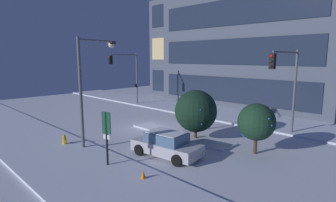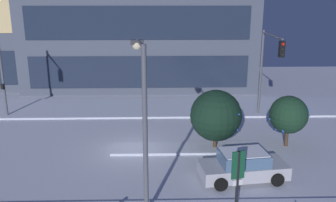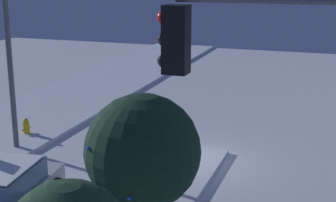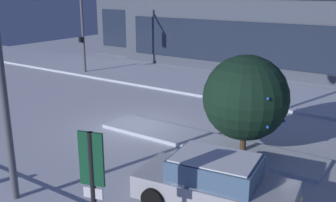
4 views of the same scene
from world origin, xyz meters
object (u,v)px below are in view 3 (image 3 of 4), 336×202
(street_lamp_arched, at_px, (29,25))
(fire_hydrant, at_px, (26,128))
(car_near, at_px, (3,194))
(decorated_tree_left_of_median, at_px, (143,152))

(street_lamp_arched, distance_m, fire_hydrant, 4.75)
(fire_hydrant, bearing_deg, street_lamp_arched, 45.92)
(car_near, relative_size, decorated_tree_left_of_median, 1.25)
(fire_hydrant, height_order, decorated_tree_left_of_median, decorated_tree_left_of_median)
(car_near, xyz_separation_m, street_lamp_arched, (-4.82, -2.09, 3.98))
(decorated_tree_left_of_median, bearing_deg, fire_hydrant, -126.37)
(decorated_tree_left_of_median, bearing_deg, car_near, -77.58)
(car_near, bearing_deg, fire_hydrant, -158.10)
(street_lamp_arched, height_order, decorated_tree_left_of_median, street_lamp_arched)
(fire_hydrant, bearing_deg, car_near, 29.50)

